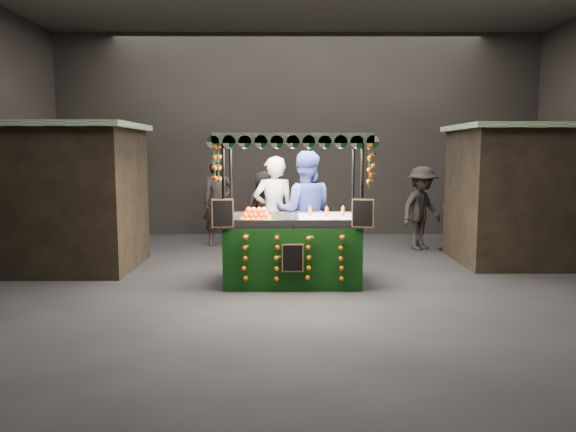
{
  "coord_description": "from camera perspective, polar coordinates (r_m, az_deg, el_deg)",
  "views": [
    {
      "loc": [
        -0.27,
        -8.65,
        2.11
      ],
      "look_at": [
        -0.24,
        0.38,
        1.02
      ],
      "focal_mm": 33.75,
      "sensor_mm": 36.0,
      "label": 1
    }
  ],
  "objects": [
    {
      "name": "shopper_0",
      "position": [
        12.18,
        -7.3,
        1.44
      ],
      "size": [
        0.81,
        0.64,
        1.94
      ],
      "rotation": [
        0.0,
        0.0,
        0.28
      ],
      "color": "black",
      "rests_on": "ground"
    },
    {
      "name": "vendor_grey",
      "position": [
        9.63,
        -1.49,
        0.31
      ],
      "size": [
        0.82,
        0.62,
        2.02
      ],
      "rotation": [
        0.0,
        0.0,
        3.34
      ],
      "color": "gray",
      "rests_on": "ground"
    },
    {
      "name": "shopper_4",
      "position": [
        12.13,
        -2.5,
        0.83
      ],
      "size": [
        0.96,
        0.8,
        1.67
      ],
      "rotation": [
        0.0,
        0.0,
        3.53
      ],
      "color": "#292221",
      "rests_on": "ground"
    },
    {
      "name": "juice_stall",
      "position": [
        8.6,
        0.52,
        -2.33
      ],
      "size": [
        2.45,
        1.44,
        2.37
      ],
      "color": "black",
      "rests_on": "ground"
    },
    {
      "name": "market_hall",
      "position": [
        8.75,
        1.65,
        15.23
      ],
      "size": [
        12.1,
        10.1,
        5.05
      ],
      "color": "black",
      "rests_on": "ground"
    },
    {
      "name": "neighbour_stall_left",
      "position": [
        10.53,
        -23.29,
        1.94
      ],
      "size": [
        3.0,
        2.2,
        2.6
      ],
      "color": "black",
      "rests_on": "ground"
    },
    {
      "name": "ground",
      "position": [
        8.91,
        1.57,
        -6.84
      ],
      "size": [
        12.0,
        12.0,
        0.0
      ],
      "primitive_type": "plane",
      "color": "black",
      "rests_on": "ground"
    },
    {
      "name": "shopper_1",
      "position": [
        11.82,
        17.59,
        0.47
      ],
      "size": [
        1.04,
        0.97,
        1.72
      ],
      "rotation": [
        0.0,
        0.0,
        -0.49
      ],
      "color": "#2B2723",
      "rests_on": "ground"
    },
    {
      "name": "vendor_blue",
      "position": [
        9.39,
        1.77,
        0.41
      ],
      "size": [
        1.05,
        0.82,
        2.11
      ],
      "rotation": [
        0.0,
        0.0,
        3.12
      ],
      "color": "navy",
      "rests_on": "ground"
    },
    {
      "name": "neighbour_stall_right",
      "position": [
        11.2,
        24.48,
        2.15
      ],
      "size": [
        3.0,
        2.2,
        2.6
      ],
      "color": "black",
      "rests_on": "ground"
    },
    {
      "name": "shopper_2",
      "position": [
        11.17,
        -1.22,
        0.74
      ],
      "size": [
        1.16,
        0.92,
        1.84
      ],
      "rotation": [
        0.0,
        0.0,
        2.63
      ],
      "color": "black",
      "rests_on": "ground"
    },
    {
      "name": "shopper_3",
      "position": [
        11.93,
        13.9,
        0.81
      ],
      "size": [
        1.32,
        1.23,
        1.79
      ],
      "rotation": [
        0.0,
        0.0,
        0.66
      ],
      "color": "black",
      "rests_on": "ground"
    }
  ]
}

